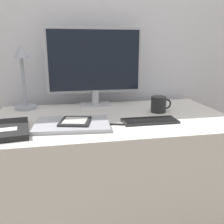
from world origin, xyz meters
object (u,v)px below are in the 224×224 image
at_px(ereader, 75,121).
at_px(coffee_mug, 159,104).
at_px(desk_lamp, 23,73).
at_px(pen, 112,124).
at_px(laptop, 72,124).
at_px(notebook, 7,129).
at_px(keyboard, 150,121).
at_px(monitor, 95,64).

relative_size(ereader, coffee_mug, 1.49).
relative_size(desk_lamp, coffee_mug, 3.10).
bearing_deg(pen, coffee_mug, 30.81).
xyz_separation_m(laptop, notebook, (-0.28, -0.03, 0.00)).
distance_m(laptop, notebook, 0.29).
xyz_separation_m(keyboard, laptop, (-0.38, 0.01, 0.00)).
bearing_deg(desk_lamp, notebook, -93.20).
distance_m(keyboard, notebook, 0.67).
bearing_deg(keyboard, desk_lamp, 148.47).
height_order(monitor, notebook, monitor).
xyz_separation_m(keyboard, ereader, (-0.37, 0.01, 0.02)).
bearing_deg(monitor, laptop, -112.01).
bearing_deg(keyboard, coffee_mug, 56.83).
xyz_separation_m(monitor, keyboard, (0.22, -0.41, -0.25)).
xyz_separation_m(ereader, notebook, (-0.30, -0.03, -0.01)).
relative_size(ereader, desk_lamp, 0.48).
bearing_deg(laptop, desk_lamp, 124.04).
bearing_deg(monitor, coffee_mug, -34.88).
xyz_separation_m(monitor, laptop, (-0.16, -0.40, -0.25)).
height_order(notebook, coffee_mug, coffee_mug).
bearing_deg(ereader, monitor, 69.83).
bearing_deg(ereader, laptop, -179.16).
relative_size(keyboard, laptop, 0.75).
xyz_separation_m(monitor, desk_lamp, (-0.42, -0.01, -0.05)).
distance_m(monitor, pen, 0.49).
distance_m(monitor, notebook, 0.67).
bearing_deg(pen, notebook, -178.66).
relative_size(keyboard, coffee_mug, 2.28).
bearing_deg(notebook, monitor, 43.87).
relative_size(monitor, ereader, 3.24).
relative_size(keyboard, pen, 2.03).
relative_size(monitor, coffee_mug, 4.81).
xyz_separation_m(notebook, pen, (0.47, 0.01, -0.01)).
bearing_deg(keyboard, ereader, 178.69).
bearing_deg(pen, laptop, 174.34).
height_order(ereader, desk_lamp, desk_lamp).
relative_size(monitor, desk_lamp, 1.55).
height_order(coffee_mug, pen, coffee_mug).
bearing_deg(coffee_mug, notebook, -165.94).
distance_m(coffee_mug, pen, 0.36).
height_order(ereader, notebook, ereader).
bearing_deg(laptop, ereader, 0.84).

